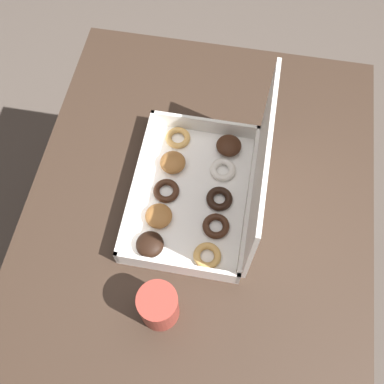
# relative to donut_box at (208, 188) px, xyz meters

# --- Properties ---
(ground_plane) EXTENTS (8.00, 8.00, 0.00)m
(ground_plane) POSITION_rel_donut_box_xyz_m (0.05, -0.01, -0.77)
(ground_plane) COLOR #564C44
(dining_table) EXTENTS (0.99, 0.74, 0.72)m
(dining_table) POSITION_rel_donut_box_xyz_m (0.05, -0.01, -0.17)
(dining_table) COLOR #38281E
(dining_table) RESTS_ON ground_plane
(donut_box) EXTENTS (0.35, 0.26, 0.26)m
(donut_box) POSITION_rel_donut_box_xyz_m (0.00, 0.00, 0.00)
(donut_box) COLOR white
(donut_box) RESTS_ON dining_table
(coffee_mug) EXTENTS (0.07, 0.07, 0.10)m
(coffee_mug) POSITION_rel_donut_box_xyz_m (0.25, -0.05, -0.00)
(coffee_mug) COLOR #A3382D
(coffee_mug) RESTS_ON dining_table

